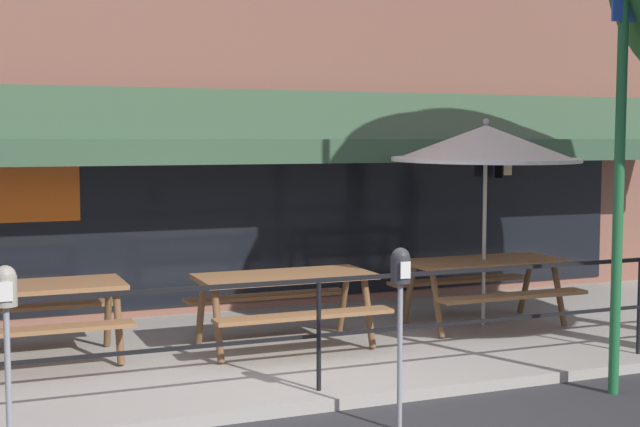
{
  "coord_description": "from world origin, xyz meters",
  "views": [
    {
      "loc": [
        -2.81,
        -6.61,
        2.25
      ],
      "look_at": [
        0.54,
        1.6,
        1.5
      ],
      "focal_mm": 50.0,
      "sensor_mm": 36.0,
      "label": 1
    }
  ],
  "objects_px": {
    "picnic_table_centre": "(285,289)",
    "parking_meter_near": "(6,307)",
    "street_sign_pole": "(621,116)",
    "picnic_table_right": "(484,273)",
    "patio_umbrella_right": "(486,144)",
    "parking_meter_far": "(400,283)",
    "picnic_table_left": "(27,301)"
  },
  "relations": [
    {
      "from": "parking_meter_far",
      "to": "patio_umbrella_right",
      "type": "bearing_deg",
      "value": 47.45
    },
    {
      "from": "picnic_table_left",
      "to": "parking_meter_far",
      "type": "bearing_deg",
      "value": -48.01
    },
    {
      "from": "picnic_table_right",
      "to": "picnic_table_left",
      "type": "bearing_deg",
      "value": 178.48
    },
    {
      "from": "picnic_table_left",
      "to": "parking_meter_far",
      "type": "distance_m",
      "value": 3.8
    },
    {
      "from": "picnic_table_left",
      "to": "street_sign_pole",
      "type": "xyz_separation_m",
      "value": [
        4.73,
        -2.63,
        1.74
      ]
    },
    {
      "from": "picnic_table_centre",
      "to": "parking_meter_near",
      "type": "bearing_deg",
      "value": -139.68
    },
    {
      "from": "patio_umbrella_right",
      "to": "parking_meter_near",
      "type": "relative_size",
      "value": 1.67
    },
    {
      "from": "picnic_table_left",
      "to": "parking_meter_near",
      "type": "height_order",
      "value": "parking_meter_near"
    },
    {
      "from": "picnic_table_right",
      "to": "patio_umbrella_right",
      "type": "bearing_deg",
      "value": 90.0
    },
    {
      "from": "parking_meter_far",
      "to": "picnic_table_left",
      "type": "bearing_deg",
      "value": 131.99
    },
    {
      "from": "picnic_table_centre",
      "to": "patio_umbrella_right",
      "type": "xyz_separation_m",
      "value": [
        2.49,
        0.17,
        1.47
      ]
    },
    {
      "from": "parking_meter_near",
      "to": "street_sign_pole",
      "type": "height_order",
      "value": "street_sign_pole"
    },
    {
      "from": "picnic_table_centre",
      "to": "patio_umbrella_right",
      "type": "bearing_deg",
      "value": 3.91
    },
    {
      "from": "picnic_table_centre",
      "to": "street_sign_pole",
      "type": "distance_m",
      "value": 3.68
    },
    {
      "from": "picnic_table_left",
      "to": "picnic_table_centre",
      "type": "xyz_separation_m",
      "value": [
        2.49,
        -0.29,
        0.0
      ]
    },
    {
      "from": "picnic_table_right",
      "to": "street_sign_pole",
      "type": "relative_size",
      "value": 0.38
    },
    {
      "from": "picnic_table_left",
      "to": "parking_meter_near",
      "type": "relative_size",
      "value": 1.27
    },
    {
      "from": "parking_meter_near",
      "to": "parking_meter_far",
      "type": "xyz_separation_m",
      "value": [
        2.83,
        -0.14,
        0.0
      ]
    },
    {
      "from": "picnic_table_centre",
      "to": "parking_meter_near",
      "type": "distance_m",
      "value": 3.7
    },
    {
      "from": "picnic_table_centre",
      "to": "street_sign_pole",
      "type": "relative_size",
      "value": 0.38
    },
    {
      "from": "picnic_table_centre",
      "to": "patio_umbrella_right",
      "type": "distance_m",
      "value": 2.9
    },
    {
      "from": "parking_meter_near",
      "to": "parking_meter_far",
      "type": "relative_size",
      "value": 1.0
    },
    {
      "from": "parking_meter_near",
      "to": "street_sign_pole",
      "type": "distance_m",
      "value": 5.21
    },
    {
      "from": "picnic_table_right",
      "to": "parking_meter_far",
      "type": "distance_m",
      "value": 3.66
    },
    {
      "from": "parking_meter_near",
      "to": "patio_umbrella_right",
      "type": "bearing_deg",
      "value": 25.7
    },
    {
      "from": "parking_meter_near",
      "to": "parking_meter_far",
      "type": "height_order",
      "value": "same"
    },
    {
      "from": "picnic_table_centre",
      "to": "parking_meter_far",
      "type": "distance_m",
      "value": 2.55
    },
    {
      "from": "street_sign_pole",
      "to": "picnic_table_centre",
      "type": "bearing_deg",
      "value": 133.78
    },
    {
      "from": "parking_meter_near",
      "to": "parking_meter_far",
      "type": "bearing_deg",
      "value": -2.75
    },
    {
      "from": "picnic_table_centre",
      "to": "picnic_table_right",
      "type": "distance_m",
      "value": 2.5
    },
    {
      "from": "patio_umbrella_right",
      "to": "parking_meter_near",
      "type": "height_order",
      "value": "patio_umbrella_right"
    },
    {
      "from": "picnic_table_right",
      "to": "parking_meter_near",
      "type": "distance_m",
      "value": 5.89
    }
  ]
}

